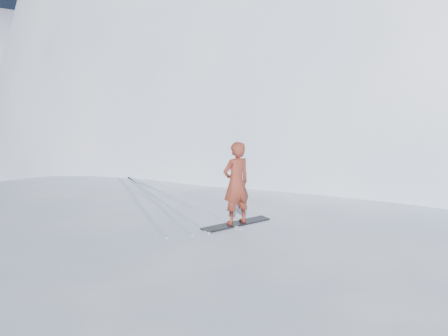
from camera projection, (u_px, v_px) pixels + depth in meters
name	position (u px, v px, depth m)	size (l,w,h in m)	color
near_ridge	(243.00, 308.00, 12.39)	(36.00, 28.00, 4.80)	white
summit_peak	(405.00, 140.00, 39.64)	(60.00, 56.00, 56.00)	white
peak_shoulder	(297.00, 162.00, 30.80)	(28.00, 24.00, 18.00)	white
wind_bumps	(189.00, 335.00, 11.15)	(16.00, 14.40, 1.00)	white
snowboard	(236.00, 224.00, 11.24)	(1.71, 0.32, 0.03)	black
snowboarder	(236.00, 183.00, 11.05)	(0.68, 0.44, 1.86)	maroon
board_tracks	(157.00, 200.00, 13.20)	(2.28, 5.98, 0.04)	silver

